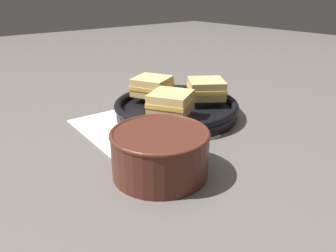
# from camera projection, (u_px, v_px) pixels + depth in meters

# --- Properties ---
(ground_plane) EXTENTS (4.00, 4.00, 0.00)m
(ground_plane) POSITION_uv_depth(u_px,v_px,m) (167.00, 142.00, 0.69)
(ground_plane) COLOR #56514C
(napkin) EXTENTS (0.30, 0.26, 0.00)m
(napkin) POSITION_uv_depth(u_px,v_px,m) (138.00, 128.00, 0.76)
(napkin) COLOR white
(napkin) RESTS_ON ground_plane
(soup_bowl) EXTENTS (0.17, 0.17, 0.08)m
(soup_bowl) POSITION_uv_depth(u_px,v_px,m) (160.00, 150.00, 0.56)
(soup_bowl) COLOR #4C2319
(soup_bowl) RESTS_ON ground_plane
(spoon) EXTENTS (0.17, 0.03, 0.01)m
(spoon) POSITION_uv_depth(u_px,v_px,m) (144.00, 132.00, 0.72)
(spoon) COLOR #B7B7BC
(spoon) RESTS_ON napkin
(skillet) EXTENTS (0.31, 0.41, 0.04)m
(skillet) POSITION_uv_depth(u_px,v_px,m) (176.00, 108.00, 0.83)
(skillet) COLOR black
(skillet) RESTS_ON ground_plane
(sandwich_near_left) EXTENTS (0.12, 0.12, 0.05)m
(sandwich_near_left) POSITION_uv_depth(u_px,v_px,m) (171.00, 102.00, 0.73)
(sandwich_near_left) COLOR #DBB26B
(sandwich_near_left) RESTS_ON skillet
(sandwich_near_right) EXTENTS (0.12, 0.12, 0.05)m
(sandwich_near_right) POSITION_uv_depth(u_px,v_px,m) (206.00, 89.00, 0.83)
(sandwich_near_right) COLOR #DBB26B
(sandwich_near_right) RESTS_ON skillet
(sandwich_far_left) EXTENTS (0.12, 0.12, 0.05)m
(sandwich_far_left) POSITION_uv_depth(u_px,v_px,m) (152.00, 86.00, 0.86)
(sandwich_far_left) COLOR #DBB26B
(sandwich_far_left) RESTS_ON skillet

